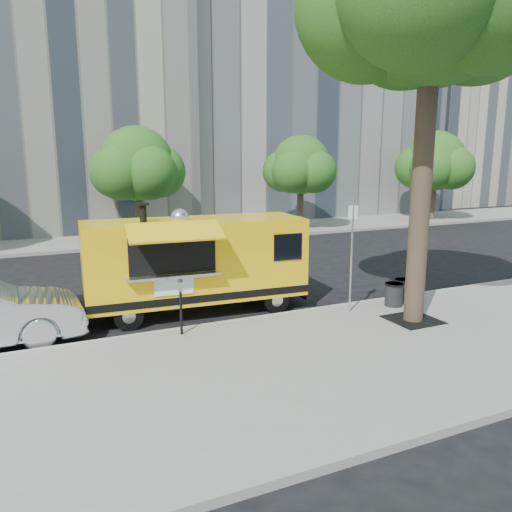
{
  "coord_description": "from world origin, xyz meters",
  "views": [
    {
      "loc": [
        -6.04,
        -12.06,
        4.22
      ],
      "look_at": [
        -0.47,
        0.0,
        1.55
      ],
      "focal_mm": 35.0,
      "sensor_mm": 36.0,
      "label": 1
    }
  ],
  "objects_px": {
    "far_tree_d": "(435,161)",
    "far_tree_b": "(137,164)",
    "sign_post": "(352,249)",
    "food_truck": "(195,262)",
    "trash_bin_right": "(403,289)",
    "trash_bin_left": "(394,294)",
    "far_tree_c": "(301,165)",
    "parking_meter": "(181,300)"
  },
  "relations": [
    {
      "from": "trash_bin_left",
      "to": "food_truck",
      "type": "bearing_deg",
      "value": 156.37
    },
    {
      "from": "sign_post",
      "to": "far_tree_b",
      "type": "bearing_deg",
      "value": 100.15
    },
    {
      "from": "far_tree_b",
      "to": "food_truck",
      "type": "xyz_separation_m",
      "value": [
        -1.03,
        -12.13,
        -2.41
      ]
    },
    {
      "from": "trash_bin_left",
      "to": "trash_bin_right",
      "type": "distance_m",
      "value": 0.59
    },
    {
      "from": "far_tree_d",
      "to": "trash_bin_right",
      "type": "distance_m",
      "value": 20.41
    },
    {
      "from": "sign_post",
      "to": "trash_bin_left",
      "type": "height_order",
      "value": "sign_post"
    },
    {
      "from": "trash_bin_right",
      "to": "trash_bin_left",
      "type": "bearing_deg",
      "value": -153.63
    },
    {
      "from": "parking_meter",
      "to": "trash_bin_left",
      "type": "bearing_deg",
      "value": -2.55
    },
    {
      "from": "far_tree_c",
      "to": "parking_meter",
      "type": "relative_size",
      "value": 3.9
    },
    {
      "from": "food_truck",
      "to": "parking_meter",
      "type": "bearing_deg",
      "value": -112.76
    },
    {
      "from": "food_truck",
      "to": "trash_bin_right",
      "type": "bearing_deg",
      "value": -15.26
    },
    {
      "from": "far_tree_d",
      "to": "far_tree_b",
      "type": "bearing_deg",
      "value": 179.7
    },
    {
      "from": "far_tree_b",
      "to": "trash_bin_left",
      "type": "relative_size",
      "value": 8.64
    },
    {
      "from": "sign_post",
      "to": "far_tree_c",
      "type": "bearing_deg",
      "value": 65.19
    },
    {
      "from": "far_tree_b",
      "to": "trash_bin_right",
      "type": "height_order",
      "value": "far_tree_b"
    },
    {
      "from": "far_tree_b",
      "to": "far_tree_d",
      "type": "xyz_separation_m",
      "value": [
        19.0,
        -0.1,
        0.06
      ]
    },
    {
      "from": "sign_post",
      "to": "food_truck",
      "type": "height_order",
      "value": "sign_post"
    },
    {
      "from": "far_tree_c",
      "to": "trash_bin_right",
      "type": "distance_m",
      "value": 14.83
    },
    {
      "from": "far_tree_d",
      "to": "food_truck",
      "type": "bearing_deg",
      "value": -149.02
    },
    {
      "from": "far_tree_c",
      "to": "trash_bin_right",
      "type": "bearing_deg",
      "value": -108.12
    },
    {
      "from": "far_tree_c",
      "to": "sign_post",
      "type": "bearing_deg",
      "value": -114.81
    },
    {
      "from": "food_truck",
      "to": "trash_bin_right",
      "type": "relative_size",
      "value": 9.89
    },
    {
      "from": "sign_post",
      "to": "parking_meter",
      "type": "bearing_deg",
      "value": 177.48
    },
    {
      "from": "far_tree_b",
      "to": "trash_bin_right",
      "type": "distance_m",
      "value": 15.13
    },
    {
      "from": "far_tree_c",
      "to": "sign_post",
      "type": "relative_size",
      "value": 1.74
    },
    {
      "from": "far_tree_d",
      "to": "trash_bin_left",
      "type": "relative_size",
      "value": 8.86
    },
    {
      "from": "food_truck",
      "to": "far_tree_b",
      "type": "bearing_deg",
      "value": 89.1
    },
    {
      "from": "sign_post",
      "to": "trash_bin_right",
      "type": "relative_size",
      "value": 4.73
    },
    {
      "from": "far_tree_c",
      "to": "trash_bin_right",
      "type": "xyz_separation_m",
      "value": [
        -4.5,
        -13.75,
        -3.23
      ]
    },
    {
      "from": "food_truck",
      "to": "sign_post",
      "type": "bearing_deg",
      "value": -26.7
    },
    {
      "from": "trash_bin_right",
      "to": "food_truck",
      "type": "bearing_deg",
      "value": 160.78
    },
    {
      "from": "food_truck",
      "to": "trash_bin_left",
      "type": "bearing_deg",
      "value": -19.67
    },
    {
      "from": "far_tree_b",
      "to": "far_tree_d",
      "type": "distance_m",
      "value": 19.0
    },
    {
      "from": "parking_meter",
      "to": "trash_bin_left",
      "type": "xyz_separation_m",
      "value": [
        5.97,
        -0.27,
        -0.49
      ]
    },
    {
      "from": "sign_post",
      "to": "trash_bin_right",
      "type": "bearing_deg",
      "value": 5.72
    },
    {
      "from": "food_truck",
      "to": "trash_bin_right",
      "type": "xyz_separation_m",
      "value": [
        5.53,
        -1.93,
        -0.93
      ]
    },
    {
      "from": "sign_post",
      "to": "food_truck",
      "type": "bearing_deg",
      "value": 149.33
    },
    {
      "from": "far_tree_b",
      "to": "sign_post",
      "type": "bearing_deg",
      "value": -79.85
    },
    {
      "from": "far_tree_c",
      "to": "far_tree_d",
      "type": "distance_m",
      "value": 10.0
    },
    {
      "from": "parking_meter",
      "to": "trash_bin_right",
      "type": "relative_size",
      "value": 2.11
    },
    {
      "from": "far_tree_c",
      "to": "parking_meter",
      "type": "height_order",
      "value": "far_tree_c"
    },
    {
      "from": "far_tree_b",
      "to": "trash_bin_right",
      "type": "xyz_separation_m",
      "value": [
        4.5,
        -14.05,
        -3.35
      ]
    }
  ]
}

